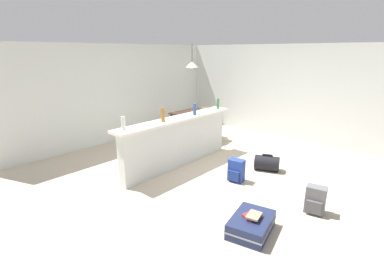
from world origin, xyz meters
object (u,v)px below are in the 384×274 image
(bottle_amber, at_px, (163,115))
(suitcase_flat_navy, at_px, (251,224))
(dining_table, at_px, (193,115))
(bottle_green, at_px, (218,104))
(bottle_blue, at_px, (194,109))
(backpack_blue, at_px, (236,171))
(pendant_lamp, at_px, (192,65))
(bottle_white, at_px, (123,123))
(duffel_bag_black, at_px, (267,163))
(backpack_grey, at_px, (315,200))
(dining_chair_near_partition, at_px, (209,123))
(book_stack, at_px, (253,215))

(bottle_amber, relative_size, suitcase_flat_navy, 0.30)
(bottle_amber, relative_size, dining_table, 0.24)
(bottle_green, bearing_deg, bottle_blue, -177.36)
(bottle_amber, xyz_separation_m, suitcase_flat_navy, (-0.58, -2.33, -1.05))
(bottle_blue, distance_m, backpack_blue, 1.58)
(bottle_blue, xyz_separation_m, bottle_green, (0.87, 0.04, -0.00))
(bottle_green, distance_m, pendant_lamp, 1.51)
(bottle_white, bearing_deg, dining_table, 19.17)
(duffel_bag_black, relative_size, backpack_blue, 1.33)
(suitcase_flat_navy, xyz_separation_m, backpack_grey, (1.05, -0.45, 0.09))
(duffel_bag_black, distance_m, backpack_blue, 0.86)
(dining_chair_near_partition, bearing_deg, bottle_amber, -165.44)
(bottle_white, xyz_separation_m, dining_chair_near_partition, (2.93, 0.46, -0.63))
(dining_chair_near_partition, xyz_separation_m, backpack_grey, (-1.62, -3.32, -0.31))
(dining_chair_near_partition, distance_m, suitcase_flat_navy, 3.94)
(bottle_white, xyz_separation_m, book_stack, (0.26, -2.42, -0.89))
(bottle_blue, bearing_deg, dining_chair_near_partition, 25.68)
(bottle_white, relative_size, suitcase_flat_navy, 0.26)
(dining_table, relative_size, book_stack, 4.01)
(bottle_green, distance_m, dining_table, 1.29)
(dining_table, xyz_separation_m, backpack_grey, (-1.62, -3.88, -0.44))
(dining_chair_near_partition, bearing_deg, backpack_blue, -128.99)
(suitcase_flat_navy, height_order, backpack_blue, backpack_blue)
(bottle_green, distance_m, backpack_grey, 3.16)
(bottle_amber, height_order, backpack_blue, bottle_amber)
(backpack_blue, relative_size, book_stack, 1.53)
(suitcase_flat_navy, xyz_separation_m, duffel_bag_black, (2.01, 0.84, 0.04))
(backpack_grey, bearing_deg, bottle_green, 66.02)
(bottle_green, xyz_separation_m, dining_table, (0.39, 1.12, -0.50))
(bottle_amber, xyz_separation_m, bottle_blue, (0.83, -0.06, -0.01))
(bottle_white, distance_m, dining_table, 3.14)
(dining_table, distance_m, backpack_blue, 2.86)
(backpack_grey, bearing_deg, pendant_lamp, 67.33)
(bottle_white, xyz_separation_m, pendant_lamp, (2.96, 1.09, 0.84))
(pendant_lamp, relative_size, backpack_blue, 1.51)
(dining_chair_near_partition, distance_m, backpack_grey, 3.71)
(book_stack, bearing_deg, dining_chair_near_partition, 47.25)
(dining_table, bearing_deg, pendant_lamp, 66.35)
(suitcase_flat_navy, distance_m, book_stack, 0.14)
(bottle_blue, distance_m, bottle_green, 0.87)
(dining_chair_near_partition, distance_m, book_stack, 3.93)
(bottle_white, bearing_deg, duffel_bag_black, -34.63)
(bottle_white, relative_size, dining_table, 0.21)
(bottle_green, xyz_separation_m, suitcase_flat_navy, (-2.28, -2.31, -1.04))
(backpack_blue, bearing_deg, bottle_blue, 79.25)
(bottle_blue, xyz_separation_m, dining_table, (1.26, 1.16, -0.50))
(bottle_green, height_order, suitcase_flat_navy, bottle_green)
(bottle_amber, distance_m, pendant_lamp, 2.56)
(dining_chair_near_partition, xyz_separation_m, backpack_blue, (-1.49, -1.84, -0.31))
(dining_chair_near_partition, height_order, duffel_bag_black, dining_chair_near_partition)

